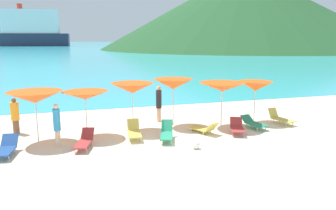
% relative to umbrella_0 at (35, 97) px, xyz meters
% --- Properties ---
extents(ground_plane, '(50.00, 100.00, 0.30)m').
position_rel_umbrella_0_xyz_m(ground_plane, '(5.32, 7.24, -2.11)').
color(ground_plane, beige).
extents(ocean_water, '(650.00, 440.00, 0.02)m').
position_rel_umbrella_0_xyz_m(ocean_water, '(5.32, 225.93, -1.95)').
color(ocean_water, '#38B7CC').
rests_on(ocean_water, ground_plane).
extents(headland_hill, '(119.85, 119.85, 32.52)m').
position_rel_umbrella_0_xyz_m(headland_hill, '(72.91, 112.37, 14.31)').
color(headland_hill, '#235128').
rests_on(headland_hill, ground_plane).
extents(umbrella_0, '(2.45, 2.45, 2.20)m').
position_rel_umbrella_0_xyz_m(umbrella_0, '(0.00, 0.00, 0.00)').
color(umbrella_0, silver).
rests_on(umbrella_0, ground_plane).
extents(umbrella_1, '(2.21, 2.21, 2.07)m').
position_rel_umbrella_0_xyz_m(umbrella_1, '(2.04, 0.28, -0.07)').
color(umbrella_1, silver).
rests_on(umbrella_1, ground_plane).
extents(umbrella_2, '(2.13, 2.13, 2.30)m').
position_rel_umbrella_0_xyz_m(umbrella_2, '(4.22, 0.67, 0.10)').
color(umbrella_2, silver).
rests_on(umbrella_2, ground_plane).
extents(umbrella_3, '(2.11, 2.11, 2.38)m').
position_rel_umbrella_0_xyz_m(umbrella_3, '(6.34, 0.97, 0.17)').
color(umbrella_3, silver).
rests_on(umbrella_3, ground_plane).
extents(umbrella_4, '(2.44, 2.44, 2.24)m').
position_rel_umbrella_0_xyz_m(umbrella_4, '(8.57, 0.06, 0.06)').
color(umbrella_4, silver).
rests_on(umbrella_4, ground_plane).
extents(umbrella_5, '(1.81, 1.81, 2.17)m').
position_rel_umbrella_0_xyz_m(umbrella_5, '(10.66, 0.43, -0.04)').
color(umbrella_5, silver).
rests_on(umbrella_5, ground_plane).
extents(lounge_chair_0, '(0.71, 1.56, 0.75)m').
position_rel_umbrella_0_xyz_m(lounge_chair_0, '(4.01, -0.62, -1.62)').
color(lounge_chair_0, '#D8BF4C').
rests_on(lounge_chair_0, ground_plane).
extents(lounge_chair_1, '(1.16, 1.55, 0.60)m').
position_rel_umbrella_0_xyz_m(lounge_chair_1, '(7.28, -0.75, -1.71)').
color(lounge_chair_1, '#D8BF4C').
rests_on(lounge_chair_1, ground_plane).
extents(lounge_chair_2, '(0.88, 1.53, 0.73)m').
position_rel_umbrella_0_xyz_m(lounge_chair_2, '(11.78, -0.28, -1.65)').
color(lounge_chair_2, '#D8BF4C').
rests_on(lounge_chair_2, ground_plane).
extents(lounge_chair_3, '(0.82, 1.64, 0.65)m').
position_rel_umbrella_0_xyz_m(lounge_chair_3, '(-1.04, -1.34, -1.66)').
color(lounge_chair_3, '#1E478C').
rests_on(lounge_chair_3, ground_plane).
extents(lounge_chair_4, '(0.97, 1.64, 0.76)m').
position_rel_umbrella_0_xyz_m(lounge_chair_4, '(5.33, -1.27, -1.63)').
color(lounge_chair_4, '#268C66').
rests_on(lounge_chair_4, ground_plane).
extents(lounge_chair_5, '(0.85, 1.54, 0.55)m').
position_rel_umbrella_0_xyz_m(lounge_chair_5, '(10.00, -0.65, -1.68)').
color(lounge_chair_5, '#268C66').
rests_on(lounge_chair_5, ground_plane).
extents(lounge_chair_6, '(1.08, 1.53, 0.65)m').
position_rel_umbrella_0_xyz_m(lounge_chair_6, '(8.74, -1.26, -1.65)').
color(lounge_chair_6, '#A53333').
rests_on(lounge_chair_6, ground_plane).
extents(lounge_chair_7, '(0.97, 1.78, 0.62)m').
position_rel_umbrella_0_xyz_m(lounge_chair_7, '(1.85, -1.24, -1.68)').
color(lounge_chair_7, '#A53333').
rests_on(lounge_chair_7, ground_plane).
extents(beachgoer_0, '(0.30, 0.30, 1.91)m').
position_rel_umbrella_0_xyz_m(beachgoer_0, '(5.86, 1.97, -0.92)').
color(beachgoer_0, '#DBAA84').
rests_on(beachgoer_0, ground_plane).
extents(beachgoer_1, '(0.28, 0.28, 1.79)m').
position_rel_umbrella_0_xyz_m(beachgoer_1, '(0.83, -0.85, -0.98)').
color(beachgoer_1, beige).
rests_on(beachgoer_1, ground_plane).
extents(beachgoer_2, '(0.37, 0.37, 1.68)m').
position_rel_umbrella_0_xyz_m(beachgoer_2, '(-1.09, 1.71, -1.08)').
color(beachgoer_2, brown).
rests_on(beachgoer_2, ground_plane).
extents(beach_ball, '(0.34, 0.34, 0.34)m').
position_rel_umbrella_0_xyz_m(beach_ball, '(6.12, -2.73, -1.79)').
color(beach_ball, white).
rests_on(beach_ball, ground_plane).
extents(cruise_ship, '(42.20, 12.65, 23.71)m').
position_rel_umbrella_0_xyz_m(cruise_ship, '(-18.55, 194.40, 7.27)').
color(cruise_ship, '#262D47').
rests_on(cruise_ship, ocean_water).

